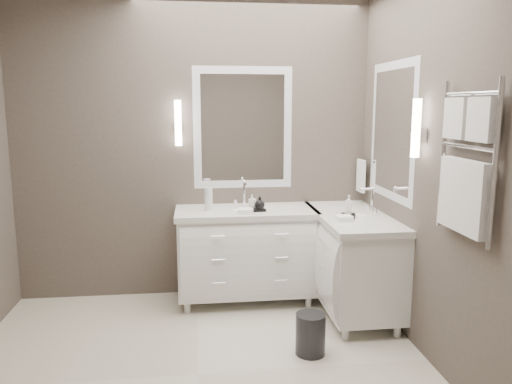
{
  "coord_description": "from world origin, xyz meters",
  "views": [
    {
      "loc": [
        0.02,
        -3.06,
        1.76
      ],
      "look_at": [
        0.48,
        0.7,
        1.09
      ],
      "focal_mm": 35.0,
      "sensor_mm": 36.0,
      "label": 1
    }
  ],
  "objects": [
    {
      "name": "floor",
      "position": [
        0.0,
        0.0,
        -0.01
      ],
      "size": [
        3.2,
        3.0,
        0.01
      ],
      "primitive_type": "cube",
      "color": "beige",
      "rests_on": "ground"
    },
    {
      "name": "wall_back",
      "position": [
        0.0,
        1.5,
        1.35
      ],
      "size": [
        3.2,
        0.01,
        2.7
      ],
      "primitive_type": "cube",
      "color": "#4C433D",
      "rests_on": "floor"
    },
    {
      "name": "wall_front",
      "position": [
        0.0,
        -1.5,
        1.35
      ],
      "size": [
        3.2,
        0.01,
        2.7
      ],
      "primitive_type": "cube",
      "color": "#4C433D",
      "rests_on": "floor"
    },
    {
      "name": "wall_right",
      "position": [
        1.6,
        0.0,
        1.35
      ],
      "size": [
        0.01,
        3.0,
        2.7
      ],
      "primitive_type": "cube",
      "color": "#4C433D",
      "rests_on": "floor"
    },
    {
      "name": "vanity_back",
      "position": [
        0.45,
        1.23,
        0.49
      ],
      "size": [
        1.24,
        0.59,
        0.97
      ],
      "color": "white",
      "rests_on": "floor"
    },
    {
      "name": "vanity_right",
      "position": [
        1.33,
        0.9,
        0.49
      ],
      "size": [
        0.59,
        1.24,
        0.97
      ],
      "color": "white",
      "rests_on": "floor"
    },
    {
      "name": "mirror_back",
      "position": [
        0.45,
        1.49,
        1.55
      ],
      "size": [
        0.9,
        0.02,
        1.1
      ],
      "color": "white",
      "rests_on": "wall_back"
    },
    {
      "name": "mirror_right",
      "position": [
        1.59,
        0.8,
        1.55
      ],
      "size": [
        0.02,
        0.9,
        1.1
      ],
      "color": "white",
      "rests_on": "wall_right"
    },
    {
      "name": "sconce_back",
      "position": [
        -0.13,
        1.43,
        1.59
      ],
      "size": [
        0.06,
        0.06,
        0.4
      ],
      "color": "white",
      "rests_on": "wall_back"
    },
    {
      "name": "sconce_right",
      "position": [
        1.53,
        0.22,
        1.59
      ],
      "size": [
        0.06,
        0.06,
        0.4
      ],
      "color": "white",
      "rests_on": "wall_right"
    },
    {
      "name": "towel_bar_corner",
      "position": [
        1.54,
        1.36,
        1.12
      ],
      "size": [
        0.03,
        0.22,
        0.3
      ],
      "color": "white",
      "rests_on": "wall_right"
    },
    {
      "name": "towel_ladder",
      "position": [
        1.55,
        -0.4,
        1.39
      ],
      "size": [
        0.06,
        0.58,
        0.9
      ],
      "color": "white",
      "rests_on": "wall_right"
    },
    {
      "name": "waste_bin",
      "position": [
        0.81,
        0.19,
        0.15
      ],
      "size": [
        0.28,
        0.28,
        0.3
      ],
      "primitive_type": "cylinder",
      "rotation": [
        0.0,
        0.0,
        -0.36
      ],
      "color": "black",
      "rests_on": "floor"
    },
    {
      "name": "amenity_tray_back",
      "position": [
        0.53,
        1.14,
        0.86
      ],
      "size": [
        0.17,
        0.14,
        0.02
      ],
      "primitive_type": "cube",
      "rotation": [
        0.0,
        0.0,
        0.15
      ],
      "color": "black",
      "rests_on": "vanity_back"
    },
    {
      "name": "amenity_tray_right",
      "position": [
        1.25,
        0.81,
        0.86
      ],
      "size": [
        0.15,
        0.18,
        0.02
      ],
      "primitive_type": "cube",
      "rotation": [
        0.0,
        0.0,
        -0.34
      ],
      "color": "black",
      "rests_on": "vanity_right"
    },
    {
      "name": "water_bottle",
      "position": [
        0.12,
        1.22,
        0.95
      ],
      "size": [
        0.08,
        0.08,
        0.2
      ],
      "primitive_type": "cylinder",
      "rotation": [
        0.0,
        0.0,
        0.14
      ],
      "color": "silver",
      "rests_on": "vanity_back"
    },
    {
      "name": "soap_bottle_a",
      "position": [
        0.5,
        1.16,
        0.93
      ],
      "size": [
        0.07,
        0.07,
        0.12
      ],
      "primitive_type": "imported",
      "rotation": [
        0.0,
        0.0,
        -0.44
      ],
      "color": "white",
      "rests_on": "amenity_tray_back"
    },
    {
      "name": "soap_bottle_b",
      "position": [
        0.56,
        1.11,
        0.93
      ],
      "size": [
        0.1,
        0.1,
        0.11
      ],
      "primitive_type": "imported",
      "rotation": [
        0.0,
        0.0,
        -0.23
      ],
      "color": "black",
      "rests_on": "amenity_tray_back"
    },
    {
      "name": "soap_bottle_c",
      "position": [
        1.25,
        0.81,
        0.95
      ],
      "size": [
        0.07,
        0.07,
        0.16
      ],
      "primitive_type": "imported",
      "rotation": [
        0.0,
        0.0,
        0.19
      ],
      "color": "white",
      "rests_on": "amenity_tray_right"
    }
  ]
}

